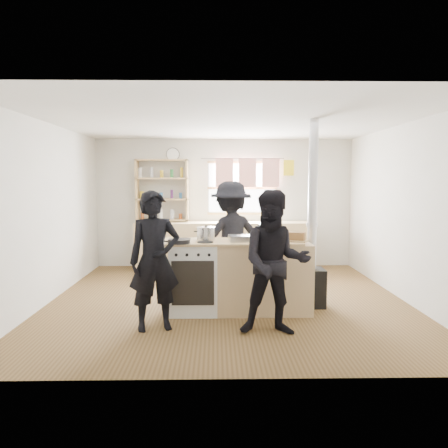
{
  "coord_description": "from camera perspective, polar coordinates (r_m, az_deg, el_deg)",
  "views": [
    {
      "loc": [
        -0.17,
        -6.1,
        1.71
      ],
      "look_at": [
        -0.05,
        -0.1,
        1.1
      ],
      "focal_mm": 35.0,
      "sensor_mm": 36.0,
      "label": 1
    }
  ],
  "objects": [
    {
      "name": "ground",
      "position": [
        6.33,
        0.48,
        -9.9
      ],
      "size": [
        5.0,
        5.0,
        0.01
      ],
      "primitive_type": "cube",
      "color": "brown",
      "rests_on": "ground"
    },
    {
      "name": "back_counter",
      "position": [
        8.41,
        0.07,
        -2.81
      ],
      "size": [
        3.4,
        0.55,
        0.9
      ],
      "primitive_type": "cube",
      "color": "#D8B982",
      "rests_on": "ground"
    },
    {
      "name": "shelving_unit",
      "position": [
        8.5,
        -8.08,
        4.41
      ],
      "size": [
        1.0,
        0.28,
        1.2
      ],
      "color": "tan",
      "rests_on": "back_counter"
    },
    {
      "name": "thermos",
      "position": [
        8.43,
        7.08,
        1.37
      ],
      "size": [
        0.1,
        0.1,
        0.33
      ],
      "primitive_type": "cylinder",
      "color": "silver",
      "rests_on": "back_counter"
    },
    {
      "name": "cooking_island",
      "position": [
        5.69,
        2.1,
        -6.81
      ],
      "size": [
        1.97,
        0.64,
        0.93
      ],
      "color": "white",
      "rests_on": "ground"
    },
    {
      "name": "skillet_greens",
      "position": [
        5.4,
        -5.89,
        -2.22
      ],
      "size": [
        0.29,
        0.29,
        0.05
      ],
      "color": "black",
      "rests_on": "cooking_island"
    },
    {
      "name": "roast_tray",
      "position": [
        5.56,
        2.44,
        -1.83
      ],
      "size": [
        0.36,
        0.29,
        0.07
      ],
      "color": "silver",
      "rests_on": "cooking_island"
    },
    {
      "name": "stockpot_stove",
      "position": [
        5.66,
        -2.38,
        -1.23
      ],
      "size": [
        0.24,
        0.24,
        0.19
      ],
      "color": "silver",
      "rests_on": "cooking_island"
    },
    {
      "name": "stockpot_counter",
      "position": [
        5.71,
        5.99,
        -0.99
      ],
      "size": [
        0.32,
        0.32,
        0.23
      ],
      "color": "silver",
      "rests_on": "cooking_island"
    },
    {
      "name": "bread_board",
      "position": [
        5.59,
        9.39,
        -1.76
      ],
      "size": [
        0.34,
        0.3,
        0.12
      ],
      "color": "tan",
      "rests_on": "cooking_island"
    },
    {
      "name": "flue_heater",
      "position": [
        6.0,
        11.35,
        -4.5
      ],
      "size": [
        0.35,
        0.35,
        2.5
      ],
      "color": "black",
      "rests_on": "ground"
    },
    {
      "name": "person_near_left",
      "position": [
        5.02,
        -9.05,
        -4.75
      ],
      "size": [
        0.67,
        0.53,
        1.59
      ],
      "primitive_type": "imported",
      "rotation": [
        0.0,
        0.0,
        0.3
      ],
      "color": "black",
      "rests_on": "ground"
    },
    {
      "name": "person_near_right",
      "position": [
        4.84,
        6.69,
        -5.07
      ],
      "size": [
        0.81,
        0.65,
        1.6
      ],
      "primitive_type": "imported",
      "rotation": [
        0.0,
        0.0,
        -0.05
      ],
      "color": "black",
      "rests_on": "ground"
    },
    {
      "name": "person_far",
      "position": [
        6.5,
        0.9,
        -1.86
      ],
      "size": [
        1.24,
        0.98,
        1.69
      ],
      "primitive_type": "imported",
      "rotation": [
        0.0,
        0.0,
        3.51
      ],
      "color": "black",
      "rests_on": "ground"
    }
  ]
}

